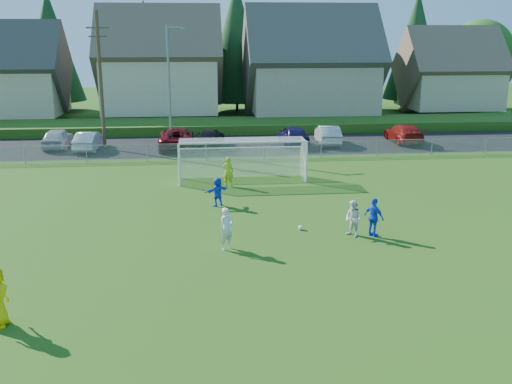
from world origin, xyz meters
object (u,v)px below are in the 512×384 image
goalkeeper (228,172)px  car_g (404,133)px  player_blue_b (218,192)px  player_white_b (353,219)px  player_white_a (227,229)px  car_a (58,138)px  player_blue_a (374,217)px  car_f (328,135)px  car_e (293,135)px  soccer_goal (242,153)px  car_d (210,138)px  car_b (89,141)px  soccer_ball (301,228)px  car_c (177,138)px

goalkeeper → car_g: (14.69, 12.55, -0.10)m
player_blue_b → player_white_b: bearing=103.0°
player_white_a → car_g: player_white_a is taller
car_a → car_g: 26.85m
player_blue_a → player_blue_b: (-6.45, 5.35, -0.11)m
player_white_b → car_f: (3.69, 21.64, -0.05)m
player_blue_a → car_e: 21.60m
car_e → soccer_goal: size_ratio=0.62×
car_d → car_b: bearing=10.3°
player_blue_a → car_d: (-6.38, 21.56, -0.16)m
car_e → soccer_ball: bearing=78.0°
player_blue_a → car_a: bearing=3.1°
player_blue_b → car_g: bearing=-166.7°
car_e → goalkeeper: bearing=61.2°
soccer_goal → car_c: bearing=111.2°
car_b → player_white_a: bearing=116.5°
player_blue_a → goalkeeper: size_ratio=1.01×
car_e → car_g: (8.95, 0.27, -0.04)m
car_e → car_g: bearing=178.0°
car_b → car_g: (24.35, 0.73, 0.05)m
player_white_b → car_d: bearing=163.2°
car_f → car_g: car_g is taller
player_blue_b → car_f: (9.27, 16.35, 0.00)m
car_d → car_e: size_ratio=1.03×
player_white_a → car_b: bearing=76.1°
car_c → soccer_ball: bearing=105.8°
player_blue_a → car_f: 21.88m
car_b → soccer_ball: bearing=126.1°
player_white_a → car_d: bearing=54.0°
car_d → car_e: bearing=-172.0°
player_blue_b → car_a: bearing=-89.6°
player_blue_a → car_c: player_blue_a is taller
soccer_ball → goalkeeper: size_ratio=0.13×
car_b → player_blue_b: bearing=123.7°
player_blue_b → car_f: car_f is taller
player_white_a → soccer_goal: bearing=46.3°
player_white_b → soccer_goal: (-3.92, 10.60, 0.83)m
player_white_a → player_white_b: (5.47, 1.03, -0.07)m
player_white_a → player_blue_b: player_white_a is taller
car_a → car_f: (20.66, -0.59, -0.02)m
car_c → goalkeeper: bearing=104.3°
player_white_b → goalkeeper: 10.44m
player_white_b → player_blue_a: player_blue_a is taller
player_white_a → goalkeeper: bearing=50.3°
soccer_goal → goalkeeper: bearing=-124.0°
car_b → car_g: car_g is taller
car_a → car_d: car_a is taller
car_f → car_g: 6.18m
player_white_b → car_a: 27.97m
soccer_ball → player_blue_a: 3.25m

